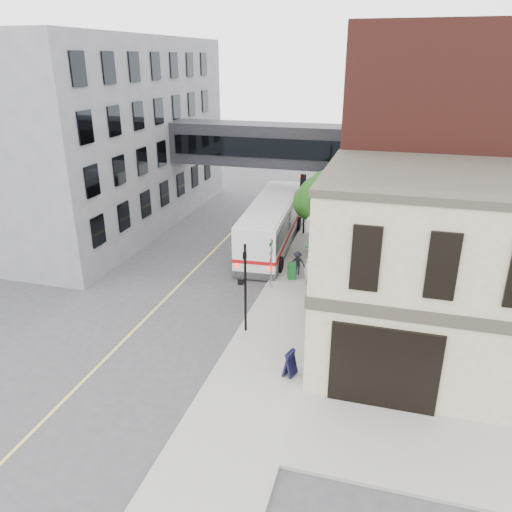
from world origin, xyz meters
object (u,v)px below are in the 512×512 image
Objects in this scene: bus at (272,222)px; pedestrian_a at (308,271)px; newspaper_box at (292,271)px; sandwich_board at (290,363)px; pedestrian_b at (323,254)px; pedestrian_c at (297,263)px.

pedestrian_a is (3.65, -5.78, -0.89)m from bus.
bus is at bearing 100.20° from newspaper_box.
newspaper_box is 0.87× the size of sandwich_board.
pedestrian_b reaches higher than pedestrian_c.
pedestrian_a is 9.23m from sandwich_board.
pedestrian_c is at bearing -59.09° from bus.
pedestrian_a is 2.73m from pedestrian_b.
bus is 10.90× the size of sandwich_board.
pedestrian_c is at bearing -118.23° from pedestrian_b.
pedestrian_a reaches higher than pedestrian_c.
pedestrian_b is 2.03m from pedestrian_c.
newspaper_box is at bearing -111.55° from pedestrian_b.
bus is 5.47m from pedestrian_c.
sandwich_board is (4.54, -14.96, -1.12)m from bus.
bus is 12.57× the size of newspaper_box.
bus is 6.89m from pedestrian_a.
bus reaches higher than pedestrian_b.
pedestrian_a reaches higher than newspaper_box.
sandwich_board is at bearing -73.10° from bus.
pedestrian_b is at bearing -37.05° from bus.
bus is 15.68m from sandwich_board.
pedestrian_c is (-0.88, 1.15, -0.05)m from pedestrian_a.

